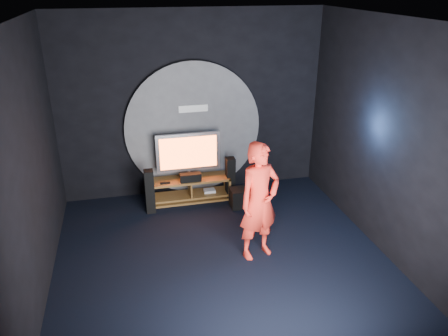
% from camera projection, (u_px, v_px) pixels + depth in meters
% --- Properties ---
extents(floor, '(5.00, 5.00, 0.00)m').
position_uv_depth(floor, '(222.00, 259.00, 6.70)').
color(floor, black).
rests_on(floor, ground).
extents(back_wall, '(5.00, 0.04, 3.50)m').
position_uv_depth(back_wall, '(192.00, 105.00, 8.23)').
color(back_wall, black).
rests_on(back_wall, ground).
extents(front_wall, '(5.00, 0.04, 3.50)m').
position_uv_depth(front_wall, '(287.00, 257.00, 3.77)').
color(front_wall, black).
rests_on(front_wall, ground).
extents(left_wall, '(0.04, 5.00, 3.50)m').
position_uv_depth(left_wall, '(28.00, 170.00, 5.47)').
color(left_wall, black).
rests_on(left_wall, ground).
extents(right_wall, '(0.04, 5.00, 3.50)m').
position_uv_depth(right_wall, '(385.00, 139.00, 6.52)').
color(right_wall, black).
rests_on(right_wall, ground).
extents(ceiling, '(5.00, 5.00, 0.01)m').
position_uv_depth(ceiling, '(222.00, 19.00, 5.30)').
color(ceiling, black).
rests_on(ceiling, back_wall).
extents(wall_disc_panel, '(2.60, 0.11, 2.60)m').
position_uv_depth(wall_disc_panel, '(193.00, 129.00, 8.36)').
color(wall_disc_panel, '#515156').
rests_on(wall_disc_panel, ground).
extents(media_console, '(1.52, 0.45, 0.45)m').
position_uv_depth(media_console, '(190.00, 190.00, 8.42)').
color(media_console, olive).
rests_on(media_console, ground).
extents(tv, '(1.20, 0.22, 0.88)m').
position_uv_depth(tv, '(188.00, 154.00, 8.18)').
color(tv, '#A6A5AD').
rests_on(tv, media_console).
extents(center_speaker, '(0.40, 0.15, 0.15)m').
position_uv_depth(center_speaker, '(191.00, 177.00, 8.18)').
color(center_speaker, black).
rests_on(center_speaker, media_console).
extents(remote, '(0.18, 0.05, 0.02)m').
position_uv_depth(remote, '(165.00, 183.00, 8.10)').
color(remote, black).
rests_on(remote, media_console).
extents(tower_speaker_left, '(0.17, 0.18, 0.83)m').
position_uv_depth(tower_speaker_left, '(150.00, 191.00, 7.89)').
color(tower_speaker_left, black).
rests_on(tower_speaker_left, ground).
extents(tower_speaker_right, '(0.17, 0.18, 0.83)m').
position_uv_depth(tower_speaker_right, '(230.00, 178.00, 8.42)').
color(tower_speaker_right, black).
rests_on(tower_speaker_right, ground).
extents(subwoofer, '(0.33, 0.33, 0.36)m').
position_uv_depth(subwoofer, '(239.00, 198.00, 8.17)').
color(subwoofer, black).
rests_on(subwoofer, ground).
extents(player, '(0.78, 0.62, 1.85)m').
position_uv_depth(player, '(259.00, 201.00, 6.46)').
color(player, red).
rests_on(player, ground).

